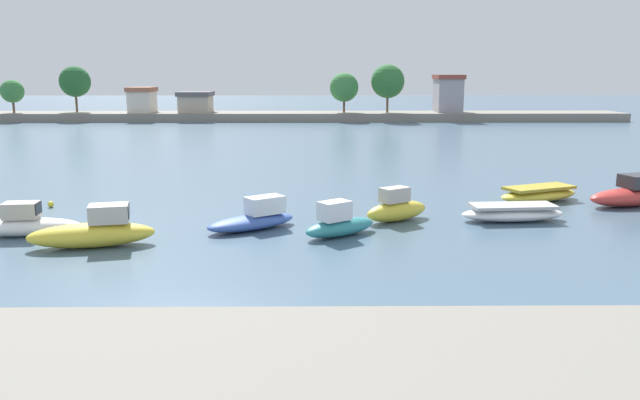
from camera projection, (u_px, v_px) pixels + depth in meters
name	position (u px, v px, depth m)	size (l,w,h in m)	color
ground_plane	(202.00, 334.00, 18.99)	(400.00, 400.00, 0.00)	#476075
moored_boat_1	(25.00, 224.00, 30.35)	(5.32, 1.99, 1.64)	white
moored_boat_2	(94.00, 232.00, 28.44)	(5.75, 2.92, 1.90)	yellow
moored_boat_3	(255.00, 218.00, 31.74)	(4.94, 4.21, 1.58)	#3856A8
moored_boat_4	(339.00, 223.00, 30.33)	(4.01, 3.44, 1.72)	teal
moored_boat_5	(397.00, 208.00, 33.40)	(3.96, 3.25, 1.81)	yellow
moored_boat_6	(512.00, 213.00, 33.47)	(5.62, 2.36, 0.88)	white
moored_boat_7	(539.00, 194.00, 38.57)	(5.80, 3.96, 0.92)	yellow
moored_boat_8	(632.00, 194.00, 37.23)	(5.78, 3.49, 1.82)	#C63833
mooring_buoy_1	(51.00, 204.00, 36.86)	(0.35, 0.35, 0.35)	yellow
distant_shoreline	(282.00, 106.00, 102.87)	(106.60, 8.20, 8.96)	gray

